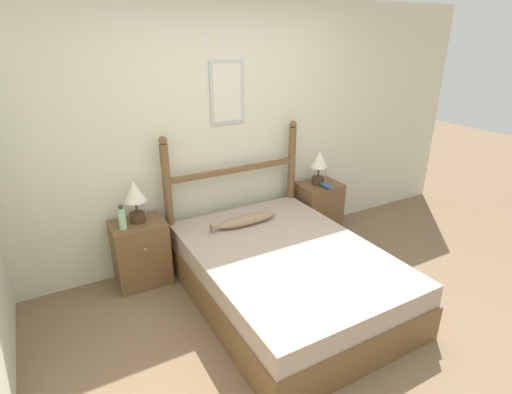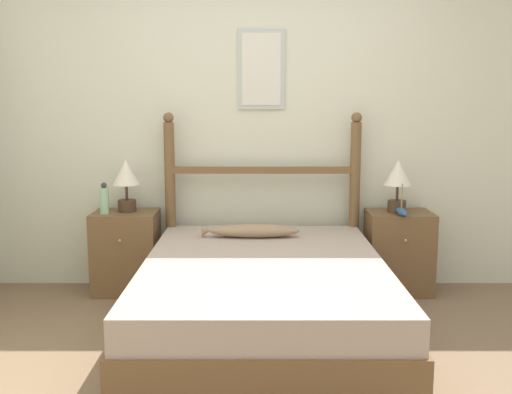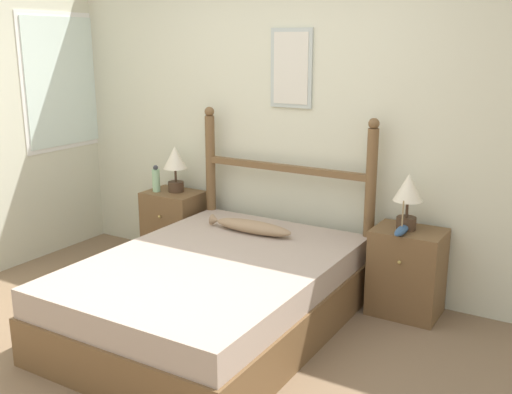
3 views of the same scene
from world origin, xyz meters
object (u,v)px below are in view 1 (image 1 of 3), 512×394
(bottle, at_px, (122,218))
(fish_pillow, at_px, (245,220))
(model_boat, at_px, (325,185))
(nightstand_right, at_px, (318,209))
(table_lamp_right, at_px, (319,163))
(nightstand_left, at_px, (141,253))
(table_lamp_left, at_px, (135,196))
(bed, at_px, (285,275))

(bottle, relative_size, fish_pillow, 0.34)
(bottle, height_order, model_boat, same)
(nightstand_right, distance_m, table_lamp_right, 0.57)
(fish_pillow, bearing_deg, nightstand_right, 14.16)
(nightstand_left, relative_size, nightstand_right, 1.00)
(nightstand_left, height_order, table_lamp_left, table_lamp_left)
(model_boat, distance_m, fish_pillow, 1.11)
(table_lamp_left, bearing_deg, model_boat, -3.95)
(nightstand_left, height_order, nightstand_right, same)
(table_lamp_right, bearing_deg, bed, -138.61)
(bed, relative_size, nightstand_left, 3.30)
(bottle, xyz_separation_m, fish_pillow, (1.10, -0.22, -0.19))
(nightstand_right, distance_m, bottle, 2.25)
(table_lamp_left, height_order, model_boat, table_lamp_left)
(table_lamp_right, relative_size, fish_pillow, 0.57)
(bottle, relative_size, model_boat, 0.92)
(nightstand_left, bearing_deg, bed, -40.62)
(nightstand_left, xyz_separation_m, model_boat, (2.06, -0.12, 0.34))
(table_lamp_right, xyz_separation_m, model_boat, (0.01, -0.12, -0.23))
(bottle, height_order, fish_pillow, bottle)
(bed, xyz_separation_m, table_lamp_right, (1.01, 0.89, 0.63))
(nightstand_left, relative_size, model_boat, 2.47)
(nightstand_left, bearing_deg, model_boat, -3.25)
(bottle, distance_m, model_boat, 2.19)
(table_lamp_left, relative_size, fish_pillow, 0.57)
(bed, relative_size, nightstand_right, 3.30)
(nightstand_right, xyz_separation_m, model_boat, (-0.02, -0.12, 0.34))
(nightstand_left, relative_size, fish_pillow, 0.90)
(bed, distance_m, fish_pillow, 0.68)
(bed, relative_size, bottle, 8.81)
(bed, relative_size, table_lamp_left, 5.21)
(nightstand_right, xyz_separation_m, bottle, (-2.21, -0.06, 0.42))
(table_lamp_right, height_order, bottle, table_lamp_right)
(bottle, bearing_deg, table_lamp_left, 29.51)
(bed, height_order, table_lamp_left, table_lamp_left)
(bed, bearing_deg, bottle, 144.69)
(table_lamp_left, height_order, table_lamp_right, same)
(table_lamp_left, relative_size, model_boat, 1.56)
(bed, bearing_deg, table_lamp_left, 138.24)
(model_boat, xyz_separation_m, fish_pillow, (-1.09, -0.16, -0.11))
(model_boat, bearing_deg, bottle, 178.50)
(fish_pillow, bearing_deg, model_boat, 8.52)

